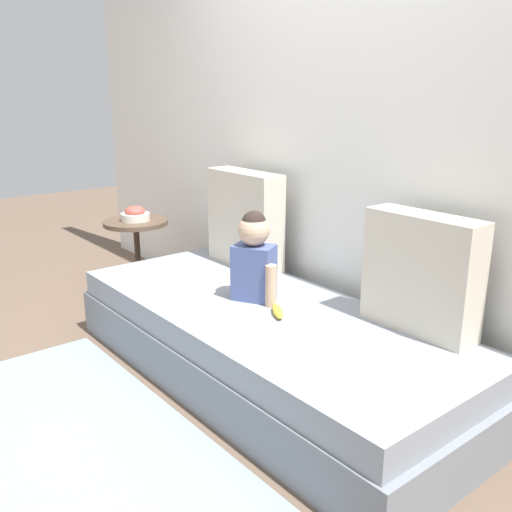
# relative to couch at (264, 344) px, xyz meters

# --- Properties ---
(ground_plane) EXTENTS (12.00, 12.00, 0.00)m
(ground_plane) POSITION_rel_couch_xyz_m (0.00, 0.00, -0.19)
(ground_plane) COLOR brown
(back_wall) EXTENTS (5.46, 0.10, 2.38)m
(back_wall) POSITION_rel_couch_xyz_m (0.00, 0.59, 1.00)
(back_wall) COLOR white
(back_wall) RESTS_ON ground
(couch) EXTENTS (2.26, 0.93, 0.38)m
(couch) POSITION_rel_couch_xyz_m (0.00, 0.00, 0.00)
(couch) COLOR gray
(couch) RESTS_ON ground
(throw_pillow_left) EXTENTS (0.55, 0.16, 0.57)m
(throw_pillow_left) POSITION_rel_couch_xyz_m (-0.62, 0.36, 0.48)
(throw_pillow_left) COLOR beige
(throw_pillow_left) RESTS_ON couch
(throw_pillow_right) EXTENTS (0.52, 0.16, 0.52)m
(throw_pillow_right) POSITION_rel_couch_xyz_m (0.62, 0.36, 0.45)
(throw_pillow_right) COLOR beige
(throw_pillow_right) RESTS_ON couch
(toddler) EXTENTS (0.31, 0.22, 0.46)m
(toddler) POSITION_rel_couch_xyz_m (-0.13, 0.04, 0.42)
(toddler) COLOR #4C5B93
(toddler) RESTS_ON couch
(banana) EXTENTS (0.17, 0.13, 0.04)m
(banana) POSITION_rel_couch_xyz_m (0.11, -0.01, 0.21)
(banana) COLOR yellow
(banana) RESTS_ON couch
(side_table) EXTENTS (0.44, 0.44, 0.55)m
(side_table) POSITION_rel_couch_xyz_m (-1.47, 0.08, 0.24)
(side_table) COLOR brown
(side_table) RESTS_ON ground
(fruit_bowl) EXTENTS (0.19, 0.19, 0.10)m
(fruit_bowl) POSITION_rel_couch_xyz_m (-1.47, 0.08, 0.40)
(fruit_bowl) COLOR silver
(fruit_bowl) RESTS_ON side_table
(floor_rug) EXTENTS (2.04, 1.00, 0.01)m
(floor_rug) POSITION_rel_couch_xyz_m (0.00, -1.01, -0.18)
(floor_rug) COLOR #8499A8
(floor_rug) RESTS_ON ground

